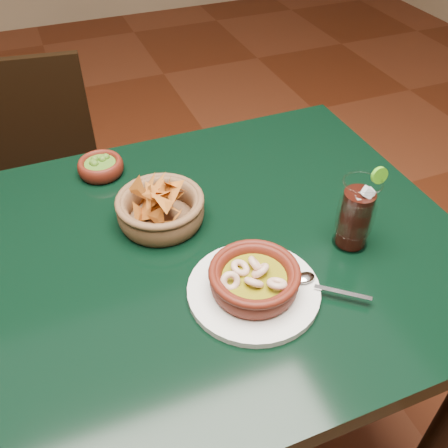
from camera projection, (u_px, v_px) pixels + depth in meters
name	position (u px, v px, depth m)	size (l,w,h in m)	color
ground	(176.00, 446.00, 1.41)	(7.00, 7.00, 0.00)	#471C0C
dining_table	(154.00, 296.00, 0.98)	(1.20, 0.80, 0.75)	black
dining_chair	(41.00, 191.00, 1.54)	(0.44, 0.44, 0.84)	black
shrimp_plate	(254.00, 282.00, 0.84)	(0.29, 0.23, 0.07)	silver
chip_basket	(161.00, 209.00, 0.98)	(0.21, 0.21, 0.12)	brown
guacamole_ramekin	(101.00, 167.00, 1.11)	(0.12, 0.12, 0.04)	#48140B
cola_drink	(356.00, 214.00, 0.90)	(0.14, 0.14, 0.16)	white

